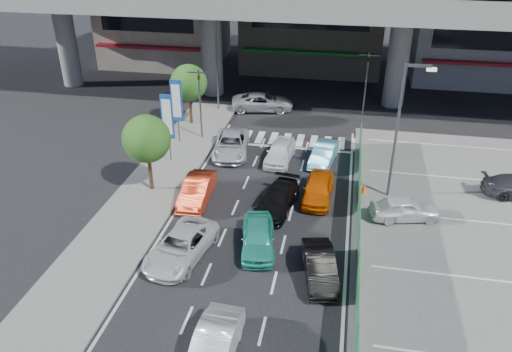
% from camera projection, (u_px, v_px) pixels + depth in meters
% --- Properties ---
extents(ground, '(120.00, 120.00, 0.00)m').
position_uv_depth(ground, '(252.00, 241.00, 25.66)').
color(ground, black).
rests_on(ground, ground).
extents(parking_lot, '(12.00, 28.00, 0.06)m').
position_uv_depth(parking_lot, '(470.00, 242.00, 25.55)').
color(parking_lot, '#5A5A58').
rests_on(parking_lot, ground).
extents(sidewalk_left, '(4.00, 30.00, 0.12)m').
position_uv_depth(sidewalk_left, '(152.00, 189.00, 30.25)').
color(sidewalk_left, '#5A5A58').
rests_on(sidewalk_left, ground).
extents(fence_run, '(0.16, 22.00, 1.80)m').
position_uv_depth(fence_run, '(359.00, 227.00, 25.22)').
color(fence_run, '#205F36').
rests_on(fence_run, ground).
extents(building_west, '(12.00, 10.90, 13.00)m').
position_uv_depth(building_west, '(163.00, 0.00, 52.86)').
color(building_west, gray).
rests_on(building_west, ground).
extents(building_east, '(12.00, 10.90, 12.00)m').
position_uv_depth(building_east, '(481.00, 16.00, 47.78)').
color(building_east, gray).
rests_on(building_east, ground).
extents(traffic_light_left, '(1.60, 1.24, 5.20)m').
position_uv_depth(traffic_light_left, '(199.00, 87.00, 35.19)').
color(traffic_light_left, '#595B60').
rests_on(traffic_light_left, ground).
extents(traffic_light_right, '(1.60, 1.24, 5.20)m').
position_uv_depth(traffic_light_right, '(367.00, 69.00, 39.30)').
color(traffic_light_right, '#595B60').
rests_on(traffic_light_right, ground).
extents(street_lamp_right, '(1.65, 0.22, 8.00)m').
position_uv_depth(street_lamp_right, '(401.00, 121.00, 27.39)').
color(street_lamp_right, '#595B60').
rests_on(street_lamp_right, ground).
extents(street_lamp_left, '(1.65, 0.22, 8.00)m').
position_uv_depth(street_lamp_left, '(219.00, 54.00, 40.00)').
color(street_lamp_left, '#595B60').
rests_on(street_lamp_left, ground).
extents(signboard_near, '(0.80, 0.14, 4.70)m').
position_uv_depth(signboard_near, '(167.00, 119.00, 32.31)').
color(signboard_near, '#595B60').
rests_on(signboard_near, ground).
extents(signboard_far, '(0.80, 0.14, 4.70)m').
position_uv_depth(signboard_far, '(177.00, 103.00, 34.97)').
color(signboard_far, '#595B60').
rests_on(signboard_far, ground).
extents(tree_near, '(2.80, 2.80, 4.80)m').
position_uv_depth(tree_near, '(147.00, 139.00, 28.67)').
color(tree_near, '#382314').
rests_on(tree_near, ground).
extents(tree_far, '(2.80, 2.80, 4.80)m').
position_uv_depth(tree_far, '(189.00, 83.00, 37.88)').
color(tree_far, '#382314').
rests_on(tree_far, ground).
extents(hatch_white_back_mid, '(1.57, 4.23, 1.38)m').
position_uv_depth(hatch_white_back_mid, '(214.00, 348.00, 18.54)').
color(hatch_white_back_mid, silver).
rests_on(hatch_white_back_mid, ground).
extents(sedan_white_mid_left, '(3.00, 5.09, 1.33)m').
position_uv_depth(sedan_white_mid_left, '(181.00, 246.00, 24.15)').
color(sedan_white_mid_left, silver).
rests_on(sedan_white_mid_left, ground).
extents(taxi_teal_mid, '(2.33, 4.28, 1.38)m').
position_uv_depth(taxi_teal_mid, '(258.00, 237.00, 24.79)').
color(taxi_teal_mid, teal).
rests_on(taxi_teal_mid, ground).
extents(hatch_black_mid_right, '(2.13, 4.08, 1.28)m').
position_uv_depth(hatch_black_mid_right, '(320.00, 266.00, 22.84)').
color(hatch_black_mid_right, black).
rests_on(hatch_black_mid_right, ground).
extents(taxi_orange_left, '(1.62, 4.24, 1.38)m').
position_uv_depth(taxi_orange_left, '(197.00, 190.00, 28.92)').
color(taxi_orange_left, red).
rests_on(taxi_orange_left, ground).
extents(sedan_black_mid, '(2.44, 4.61, 1.27)m').
position_uv_depth(sedan_black_mid, '(277.00, 200.00, 28.06)').
color(sedan_black_mid, black).
rests_on(sedan_black_mid, ground).
extents(taxi_orange_right, '(1.79, 4.11, 1.38)m').
position_uv_depth(taxi_orange_right, '(318.00, 189.00, 29.05)').
color(taxi_orange_right, '#D25104').
rests_on(taxi_orange_right, ground).
extents(wagon_silver_front_left, '(2.97, 5.24, 1.38)m').
position_uv_depth(wagon_silver_front_left, '(231.00, 144.00, 34.47)').
color(wagon_silver_front_left, '#B5B7BD').
rests_on(wagon_silver_front_left, ground).
extents(sedan_white_front_mid, '(1.90, 4.15, 1.38)m').
position_uv_depth(sedan_white_front_mid, '(280.00, 152.00, 33.44)').
color(sedan_white_front_mid, white).
rests_on(sedan_white_front_mid, ground).
extents(kei_truck_front_right, '(1.91, 4.04, 1.28)m').
position_uv_depth(kei_truck_front_right, '(324.00, 154.00, 33.29)').
color(kei_truck_front_right, '#62BBE2').
rests_on(kei_truck_front_right, ground).
extents(crossing_wagon_silver, '(5.43, 3.17, 1.42)m').
position_uv_depth(crossing_wagon_silver, '(263.00, 102.00, 41.91)').
color(crossing_wagon_silver, '#A0A3A7').
rests_on(crossing_wagon_silver, ground).
extents(parked_sedan_white, '(4.01, 2.33, 1.28)m').
position_uv_depth(parked_sedan_white, '(405.00, 208.00, 27.11)').
color(parked_sedan_white, silver).
rests_on(parked_sedan_white, parking_lot).
extents(traffic_cone, '(0.46, 0.46, 0.69)m').
position_uv_depth(traffic_cone, '(364.00, 187.00, 29.76)').
color(traffic_cone, '#FF480E').
rests_on(traffic_cone, parking_lot).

